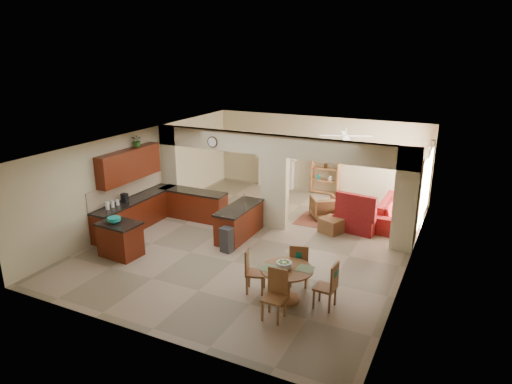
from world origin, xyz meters
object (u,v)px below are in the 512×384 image
at_px(sofa, 399,212).
at_px(armchair, 324,207).
at_px(kitchen_island, 120,239).
at_px(dining_table, 287,279).

distance_m(sofa, armchair, 2.28).
xyz_separation_m(kitchen_island, armchair, (3.88, 4.93, -0.10)).
xyz_separation_m(kitchen_island, sofa, (6.08, 5.49, -0.08)).
xyz_separation_m(sofa, armchair, (-2.21, -0.56, -0.02)).
bearing_deg(dining_table, kitchen_island, 177.73).
distance_m(kitchen_island, sofa, 8.19).
bearing_deg(sofa, dining_table, 166.35).
height_order(dining_table, sofa, dining_table).
height_order(sofa, armchair, sofa).
xyz_separation_m(kitchen_island, dining_table, (4.70, -0.19, 0.05)).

